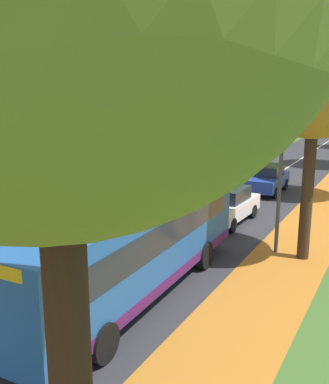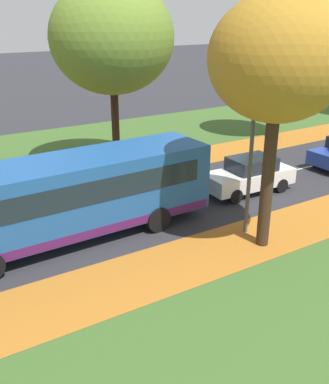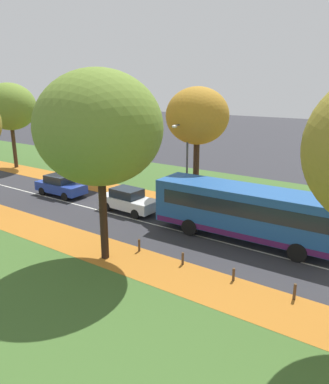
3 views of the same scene
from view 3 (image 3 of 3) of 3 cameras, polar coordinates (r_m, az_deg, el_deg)
leaf_litter_left at (r=20.75m, az=-11.15°, el=-8.14°), size 2.80×60.00×0.00m
grass_verge_right at (r=34.36m, az=-1.65°, el=1.95°), size 12.00×90.00×0.01m
leaf_litter_right at (r=27.44m, az=2.71°, el=-1.74°), size 2.80×60.00×0.00m
road_centre_line at (r=27.81m, az=-13.01°, el=-1.93°), size 0.12×80.00×0.01m
tree_left_near at (r=17.59m, az=-9.93°, el=9.57°), size 5.91×5.91×9.17m
tree_right_near at (r=26.12m, az=5.02°, el=11.40°), size 4.34×4.34×8.29m
tree_right_mid at (r=32.84m, az=-11.21°, el=11.10°), size 4.67×4.67×7.83m
tree_right_far at (r=41.53m, az=-22.52°, el=11.91°), size 5.19×5.19×8.57m
bollard_third at (r=16.52m, az=19.21°, el=-14.17°), size 0.12×0.12×0.71m
bollard_fourth at (r=17.27m, az=10.48°, el=-12.27°), size 0.12×0.12×0.60m
bollard_fifth at (r=18.37m, az=2.79°, el=-10.11°), size 0.12×0.12×0.63m
bollard_sixth at (r=19.75m, az=-3.88°, el=-8.09°), size 0.12×0.12×0.68m
streetlamp_right at (r=25.38m, az=3.09°, el=5.46°), size 1.89×0.28×6.00m
bus at (r=21.18m, az=12.33°, el=-2.78°), size 2.85×10.46×2.98m
car_white_lead at (r=25.59m, az=-5.55°, el=-1.25°), size 1.91×4.26×1.62m
car_blue_following at (r=30.29m, az=-15.56°, el=0.98°), size 1.84×4.23×1.62m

